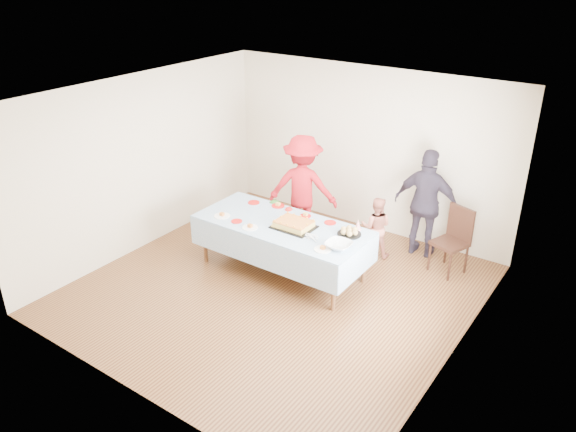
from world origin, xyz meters
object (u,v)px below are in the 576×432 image
object	(u,v)px
dining_chair	(454,236)
adult_left	(303,187)
party_table	(282,227)
birthday_cake	(294,224)

from	to	relation	value
dining_chair	adult_left	xyz separation A→B (m)	(-2.41, -0.33, 0.31)
party_table	adult_left	world-z (taller)	adult_left
party_table	birthday_cake	xyz separation A→B (m)	(0.21, -0.00, 0.10)
birthday_cake	adult_left	distance (m)	1.29
adult_left	dining_chair	bearing A→B (deg)	166.47
party_table	adult_left	size ratio (longest dim) A/B	1.46
party_table	birthday_cake	distance (m)	0.23
birthday_cake	party_table	bearing A→B (deg)	178.78
dining_chair	party_table	bearing A→B (deg)	-125.05
adult_left	party_table	bearing A→B (deg)	87.97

